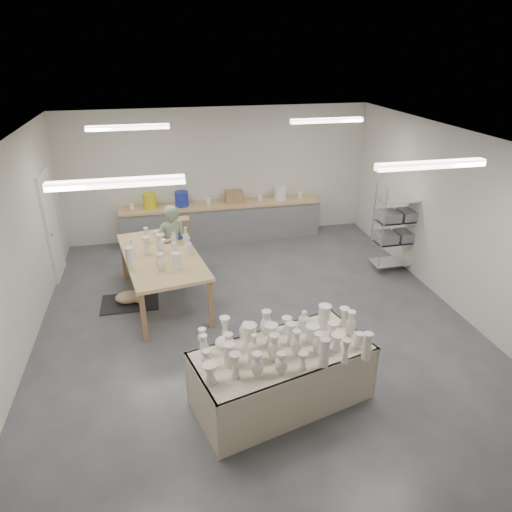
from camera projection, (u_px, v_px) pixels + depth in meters
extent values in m
plane|color=#424449|center=(256.00, 323.00, 7.62)|extent=(8.00, 8.00, 0.00)
cube|color=white|center=(256.00, 142.00, 6.36)|extent=(7.00, 8.00, 0.02)
cube|color=silver|center=(219.00, 174.00, 10.53)|extent=(7.00, 0.02, 3.00)
cube|color=silver|center=(369.00, 443.00, 3.45)|extent=(7.00, 0.02, 3.00)
cube|color=silver|center=(9.00, 262.00, 6.31)|extent=(0.02, 8.00, 3.00)
cube|color=silver|center=(459.00, 223.00, 7.67)|extent=(0.02, 8.00, 3.00)
cube|color=white|center=(52.00, 226.00, 8.80)|extent=(0.05, 0.90, 2.10)
cube|color=white|center=(117.00, 183.00, 4.70)|extent=(1.40, 0.12, 0.08)
cube|color=white|center=(431.00, 165.00, 5.40)|extent=(1.40, 0.12, 0.08)
cube|color=white|center=(128.00, 127.00, 7.80)|extent=(1.40, 0.12, 0.08)
cube|color=white|center=(327.00, 120.00, 8.50)|extent=(1.40, 0.12, 0.08)
cube|color=tan|center=(222.00, 205.00, 10.51)|extent=(4.60, 0.60, 0.06)
cube|color=slate|center=(222.00, 223.00, 10.70)|extent=(4.60, 0.55, 0.84)
cylinder|color=yellow|center=(150.00, 201.00, 10.11)|extent=(0.30, 0.30, 0.34)
cylinder|color=#1E2BA3|center=(182.00, 199.00, 10.25)|extent=(0.30, 0.30, 0.34)
cylinder|color=white|center=(280.00, 192.00, 10.70)|extent=(0.30, 0.30, 0.34)
cube|color=#9E754C|center=(234.00, 197.00, 10.50)|extent=(0.40, 0.30, 0.28)
cylinder|color=white|center=(132.00, 206.00, 10.08)|extent=(0.10, 0.10, 0.14)
cylinder|color=white|center=(208.00, 201.00, 10.41)|extent=(0.10, 0.10, 0.14)
cylinder|color=white|center=(260.00, 198.00, 10.64)|extent=(0.10, 0.10, 0.14)
cylinder|color=white|center=(300.00, 195.00, 10.84)|extent=(0.10, 0.10, 0.14)
cylinder|color=silver|center=(383.00, 234.00, 8.83)|extent=(0.02, 0.02, 1.80)
cylinder|color=silver|center=(422.00, 230.00, 8.99)|extent=(0.02, 0.02, 1.80)
cylinder|color=silver|center=(373.00, 226.00, 9.22)|extent=(0.02, 0.02, 1.80)
cylinder|color=silver|center=(410.00, 222.00, 9.38)|extent=(0.02, 0.02, 1.80)
cube|color=silver|center=(392.00, 262.00, 9.42)|extent=(0.88, 0.48, 0.02)
cube|color=silver|center=(395.00, 242.00, 9.23)|extent=(0.88, 0.48, 0.02)
cube|color=silver|center=(398.00, 221.00, 9.04)|extent=(0.88, 0.48, 0.02)
cube|color=silver|center=(401.00, 199.00, 8.85)|extent=(0.88, 0.48, 0.02)
cube|color=slate|center=(386.00, 237.00, 9.14)|extent=(0.38, 0.42, 0.18)
cube|color=slate|center=(406.00, 235.00, 9.22)|extent=(0.38, 0.42, 0.18)
cube|color=slate|center=(388.00, 216.00, 8.95)|extent=(0.38, 0.42, 0.18)
cube|color=slate|center=(409.00, 214.00, 9.03)|extent=(0.38, 0.42, 0.18)
cube|color=olive|center=(282.00, 379.00, 5.85)|extent=(2.14, 1.37, 0.68)
cube|color=#BFAB93|center=(283.00, 352.00, 5.67)|extent=(2.42, 1.59, 0.03)
cube|color=#BFAB93|center=(293.00, 403.00, 5.38)|extent=(2.16, 0.59, 0.78)
cube|color=#BFAB93|center=(272.00, 352.00, 6.28)|extent=(2.16, 0.59, 0.78)
cube|color=tan|center=(161.00, 256.00, 7.94)|extent=(1.61, 2.60, 0.06)
cube|color=olive|center=(131.00, 317.00, 7.02)|extent=(0.08, 0.08, 0.85)
cube|color=olive|center=(200.00, 309.00, 7.23)|extent=(0.08, 0.08, 0.85)
cube|color=olive|center=(134.00, 255.00, 9.05)|extent=(0.08, 0.08, 0.85)
cube|color=olive|center=(188.00, 251.00, 9.26)|extent=(0.08, 0.08, 0.85)
ellipsoid|color=silver|center=(165.00, 239.00, 8.42)|extent=(0.26, 0.26, 0.12)
cylinder|color=#1E2BA3|center=(177.00, 237.00, 8.61)|extent=(0.26, 0.26, 0.03)
cylinder|color=white|center=(157.00, 234.00, 8.61)|extent=(0.11, 0.11, 0.12)
cube|color=#9E754C|center=(181.00, 225.00, 8.82)|extent=(0.32, 0.26, 0.28)
cube|color=black|center=(130.00, 302.00, 8.21)|extent=(1.00, 0.70, 0.02)
ellipsoid|color=white|center=(129.00, 297.00, 8.17)|extent=(0.58, 0.51, 0.21)
sphere|color=white|center=(138.00, 298.00, 8.09)|extent=(0.18, 0.18, 0.18)
imported|color=gray|center=(172.00, 246.00, 8.56)|extent=(0.66, 0.52, 1.60)
cylinder|color=red|center=(174.00, 262.00, 9.00)|extent=(0.38, 0.38, 0.04)
cylinder|color=silver|center=(182.00, 269.00, 9.10)|extent=(0.02, 0.02, 0.31)
cylinder|color=silver|center=(170.00, 267.00, 9.18)|extent=(0.02, 0.02, 0.31)
cylinder|color=silver|center=(170.00, 273.00, 8.94)|extent=(0.02, 0.02, 0.31)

